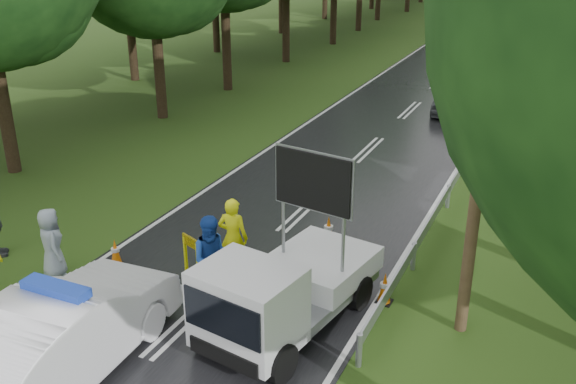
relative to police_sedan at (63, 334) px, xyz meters
The scene contains 18 objects.
ground 2.76m from the police_sedan, 66.99° to the left, with size 160.00×160.00×0.00m, color #274814.
road 32.44m from the police_sedan, 88.19° to the left, with size 7.00×140.00×0.02m, color black.
guardrail 32.43m from the police_sedan, 81.62° to the left, with size 0.12×60.06×0.70m.
utility_pole_near 8.71m from the police_sedan, 35.35° to the left, with size 1.40×0.24×10.00m.
police_sedan is the anchor object (origin of this frame).
work_truck 4.08m from the police_sedan, 43.40° to the left, with size 2.63×4.63×3.49m.
barrier 3.67m from the police_sedan, 72.64° to the left, with size 2.39×1.05×1.06m.
officer 4.53m from the police_sedan, 77.30° to the left, with size 0.71×0.47×1.95m, color #F5FD0D.
civilian 3.50m from the police_sedan, 71.21° to the left, with size 0.96×0.75×1.98m, color #1841A0.
bystander_right 3.84m from the police_sedan, 136.30° to the left, with size 0.83×0.54×1.70m, color #8998A5.
queue_car_first 21.26m from the police_sedan, 82.37° to the left, with size 1.62×4.03×1.37m, color #3E4145.
queue_car_second 28.00m from the police_sedan, 84.94° to the left, with size 1.85×4.56×1.32m, color #95989C.
queue_car_third 35.22m from the police_sedan, 87.03° to the left, with size 2.68×5.82×1.62m, color black.
queue_car_fourth 41.33m from the police_sedan, 85.01° to the left, with size 1.48×4.24×1.40m, color #414448.
cone_center 4.53m from the police_sedan, 78.76° to the left, with size 0.39×0.39×0.82m.
cone_far 7.24m from the police_sedan, 70.37° to the left, with size 0.37×0.37×0.79m.
cone_left_mid 4.13m from the police_sedan, 116.50° to the left, with size 0.32×0.32×0.68m.
cone_right 6.56m from the police_sedan, 46.24° to the left, with size 0.34×0.34×0.73m.
Camera 1 is at (6.57, -9.43, 7.55)m, focal length 40.00 mm.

